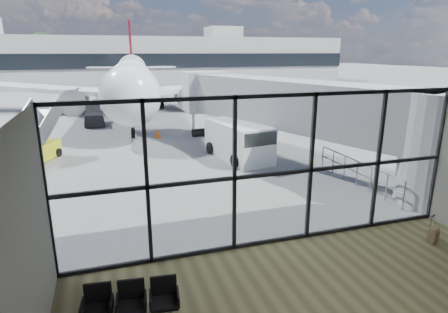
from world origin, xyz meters
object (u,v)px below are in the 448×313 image
seating_row (131,300)px  backpack (128,302)px  belt_loader (94,118)px  airliner (132,78)px  suitcase (434,235)px  service_van (239,141)px  mobile_stairs (32,150)px

seating_row → backpack: seating_row is taller
backpack → belt_loader: (-1.06, 23.30, 0.32)m
airliner → seating_row: bearing=-90.0°
seating_row → suitcase: 8.95m
suitcase → belt_loader: 25.01m
belt_loader → backpack: bearing=-89.3°
backpack → airliner: 32.30m
backpack → service_van: 12.71m
backpack → airliner: bearing=80.5°
seating_row → backpack: size_ratio=4.05×
backpack → mobile_stairs: mobile_stairs is taller
seating_row → airliner: bearing=92.2°
seating_row → service_van: service_van is taller
suitcase → belt_loader: belt_loader is taller
airliner → backpack: bearing=-90.2°
seating_row → mobile_stairs: 14.58m
airliner → service_van: 21.66m
backpack → suitcase: bearing=-2.3°
suitcase → mobile_stairs: size_ratio=0.23×
belt_loader → mobile_stairs: size_ratio=0.96×
seating_row → airliner: 32.56m
suitcase → mobile_stairs: mobile_stairs is taller
seating_row → airliner: airliner is taller
suitcase → mobile_stairs: bearing=115.1°
airliner → service_van: size_ratio=7.93×
service_van → airliner: bearing=91.1°
airliner → mobile_stairs: 19.65m
service_van → belt_loader: 14.58m
mobile_stairs → service_van: bearing=7.9°
airliner → belt_loader: 9.81m
suitcase → service_van: size_ratio=0.18×
service_van → belt_loader: bearing=112.1°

